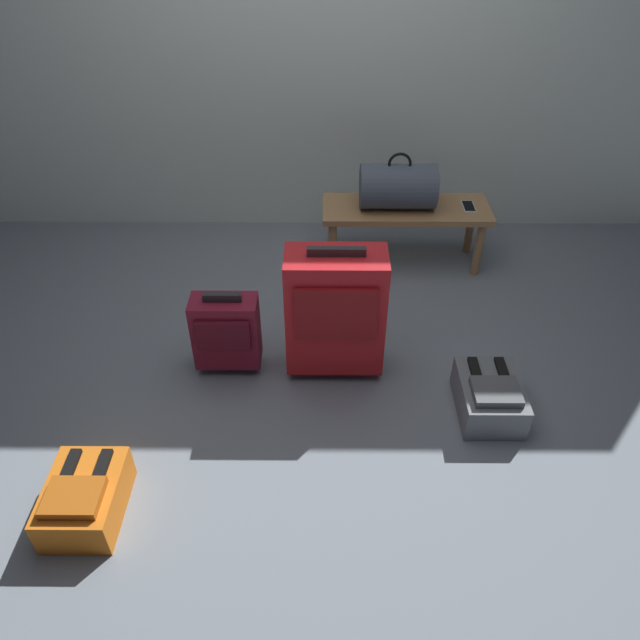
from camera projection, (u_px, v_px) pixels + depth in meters
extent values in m
plane|color=slate|center=(314.00, 377.00, 3.00)|extent=(6.60, 6.60, 0.00)
cube|color=#A87A4C|center=(406.00, 209.00, 3.59)|extent=(1.00, 0.36, 0.04)
cylinder|color=#A87A4C|center=(333.00, 248.00, 3.61)|extent=(0.05, 0.05, 0.35)
cylinder|color=#A87A4C|center=(478.00, 249.00, 3.60)|extent=(0.05, 0.05, 0.35)
cylinder|color=#A87A4C|center=(332.00, 227.00, 3.81)|extent=(0.05, 0.05, 0.35)
cylinder|color=#A87A4C|center=(470.00, 227.00, 3.81)|extent=(0.05, 0.05, 0.35)
cylinder|color=#475160|center=(398.00, 187.00, 3.49)|extent=(0.44, 0.26, 0.26)
torus|color=black|center=(400.00, 164.00, 3.41)|extent=(0.14, 0.02, 0.14)
cube|color=silver|center=(468.00, 207.00, 3.57)|extent=(0.07, 0.14, 0.01)
cube|color=black|center=(469.00, 206.00, 3.57)|extent=(0.06, 0.13, 0.00)
cube|color=red|center=(335.00, 311.00, 2.83)|extent=(0.47, 0.24, 0.62)
cube|color=maroon|center=(336.00, 315.00, 2.68)|extent=(0.37, 0.02, 0.28)
cube|color=#262628|center=(336.00, 252.00, 2.63)|extent=(0.26, 0.03, 0.04)
cylinder|color=black|center=(303.00, 352.00, 3.11)|extent=(0.02, 0.05, 0.05)
cylinder|color=black|center=(365.00, 352.00, 3.10)|extent=(0.02, 0.05, 0.05)
cube|color=maroon|center=(226.00, 331.00, 2.91)|extent=(0.32, 0.16, 0.37)
cube|color=#500E1C|center=(223.00, 336.00, 2.81)|extent=(0.26, 0.02, 0.17)
cube|color=#262628|center=(222.00, 297.00, 2.78)|extent=(0.18, 0.03, 0.04)
cylinder|color=black|center=(210.00, 355.00, 3.08)|extent=(0.02, 0.05, 0.05)
cylinder|color=black|center=(253.00, 356.00, 3.08)|extent=(0.02, 0.05, 0.05)
cube|color=slate|center=(489.00, 397.00, 2.77)|extent=(0.28, 0.38, 0.17)
cube|color=#515559|center=(496.00, 392.00, 2.65)|extent=(0.21, 0.17, 0.04)
cube|color=black|center=(476.00, 372.00, 2.76)|extent=(0.04, 0.19, 0.02)
cube|color=black|center=(503.00, 372.00, 2.76)|extent=(0.04, 0.19, 0.02)
cube|color=orange|center=(86.00, 499.00, 2.34)|extent=(0.28, 0.38, 0.17)
cube|color=#AD5514|center=(73.00, 497.00, 2.23)|extent=(0.21, 0.17, 0.04)
cube|color=black|center=(69.00, 469.00, 2.34)|extent=(0.04, 0.19, 0.02)
cube|color=black|center=(101.00, 470.00, 2.34)|extent=(0.04, 0.19, 0.02)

